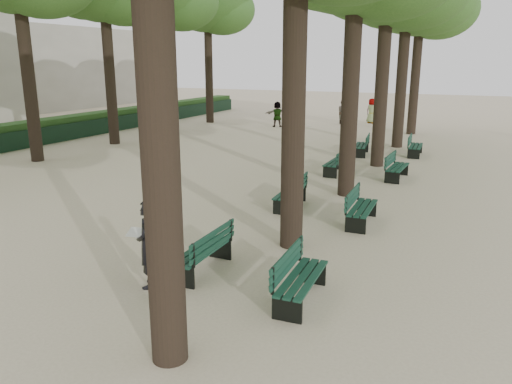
% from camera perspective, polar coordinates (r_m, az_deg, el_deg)
% --- Properties ---
extents(ground, '(120.00, 120.00, 0.00)m').
position_cam_1_polar(ground, '(9.95, -10.52, -10.40)').
color(ground, beige).
rests_on(ground, ground).
extents(bench_left_0, '(0.59, 1.81, 0.92)m').
position_cam_1_polar(bench_left_0, '(10.32, -6.16, -7.64)').
color(bench_left_0, black).
rests_on(bench_left_0, ground).
extents(bench_left_1, '(0.69, 1.83, 0.92)m').
position_cam_1_polar(bench_left_1, '(14.66, 3.91, -0.73)').
color(bench_left_1, black).
rests_on(bench_left_1, ground).
extents(bench_left_2, '(0.58, 1.80, 0.92)m').
position_cam_1_polar(bench_left_2, '(19.23, 9.10, 2.87)').
color(bench_left_2, black).
rests_on(bench_left_2, ground).
extents(bench_left_3, '(0.80, 1.86, 0.92)m').
position_cam_1_polar(bench_left_3, '(23.28, 11.93, 4.82)').
color(bench_left_3, black).
rests_on(bench_left_3, ground).
extents(bench_right_0, '(0.65, 1.82, 0.92)m').
position_cam_1_polar(bench_right_0, '(9.12, 5.17, -10.77)').
color(bench_right_0, black).
rests_on(bench_right_0, ground).
extents(bench_right_1, '(0.64, 1.82, 0.92)m').
position_cam_1_polar(bench_right_1, '(13.44, 11.98, -2.49)').
color(bench_right_1, black).
rests_on(bench_right_1, ground).
extents(bench_right_2, '(0.65, 1.82, 0.92)m').
position_cam_1_polar(bench_right_2, '(18.82, 15.80, 2.24)').
color(bench_right_2, black).
rests_on(bench_right_2, ground).
extents(bench_right_3, '(0.66, 1.83, 0.92)m').
position_cam_1_polar(bench_right_3, '(23.72, 17.73, 4.61)').
color(bench_right_3, black).
rests_on(bench_right_3, ground).
extents(man_with_map, '(0.73, 0.76, 1.71)m').
position_cam_1_polar(man_with_map, '(9.64, -12.27, -5.84)').
color(man_with_map, black).
rests_on(man_with_map, ground).
extents(pedestrian_d, '(0.89, 0.63, 1.68)m').
position_cam_1_polar(pedestrian_d, '(35.31, 13.06, 9.02)').
color(pedestrian_d, '#262628').
rests_on(pedestrian_d, ground).
extents(pedestrian_e, '(1.49, 0.98, 1.62)m').
position_cam_1_polar(pedestrian_e, '(32.59, 2.45, 8.88)').
color(pedestrian_e, '#262628').
rests_on(pedestrian_e, ground).
extents(pedestrian_a, '(0.79, 0.79, 1.63)m').
position_cam_1_polar(pedestrian_a, '(34.45, 9.90, 9.00)').
color(pedestrian_a, '#262628').
rests_on(pedestrian_a, ground).
extents(fence, '(0.08, 42.00, 0.90)m').
position_cam_1_polar(fence, '(27.58, -23.39, 5.83)').
color(fence, black).
rests_on(fence, ground).
extents(hedge, '(1.20, 42.00, 1.20)m').
position_cam_1_polar(hedge, '(28.08, -24.39, 6.17)').
color(hedge, '#1F4518').
rests_on(hedge, ground).
extents(building_far, '(12.00, 16.00, 7.00)m').
position_cam_1_polar(building_far, '(53.46, -21.89, 13.08)').
color(building_far, '#B7B2A3').
rests_on(building_far, ground).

